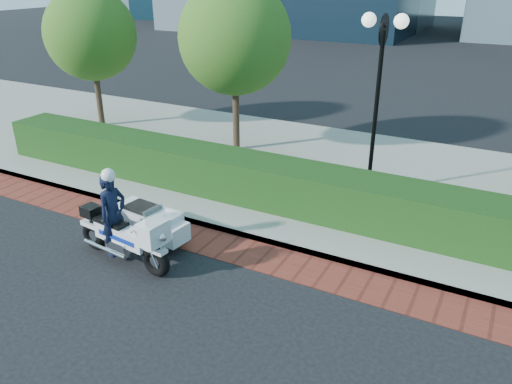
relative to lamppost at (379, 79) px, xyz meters
The scene contains 8 objects.
ground 6.07m from the lamppost, 100.89° to the right, with size 120.00×120.00×0.00m, color black.
brick_strip 4.84m from the lamppost, 105.12° to the right, with size 60.00×1.00×0.01m, color maroon.
sidewalk 3.16m from the lamppost, 141.34° to the left, with size 60.00×8.00×0.15m, color gray.
hedge_main 2.98m from the lamppost, 122.01° to the right, with size 18.00×1.20×1.00m, color #183311.
lamppost is the anchor object (origin of this frame).
tree_a 10.09m from the lamppost, behind, with size 3.00×3.00×4.58m.
tree_b 4.71m from the lamppost, 163.89° to the left, with size 3.20×3.20×4.89m.
police_motorcycle 6.26m from the lamppost, 125.38° to the right, with size 2.35×1.78×1.90m.
Camera 1 is at (3.84, -6.03, 5.23)m, focal length 35.00 mm.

